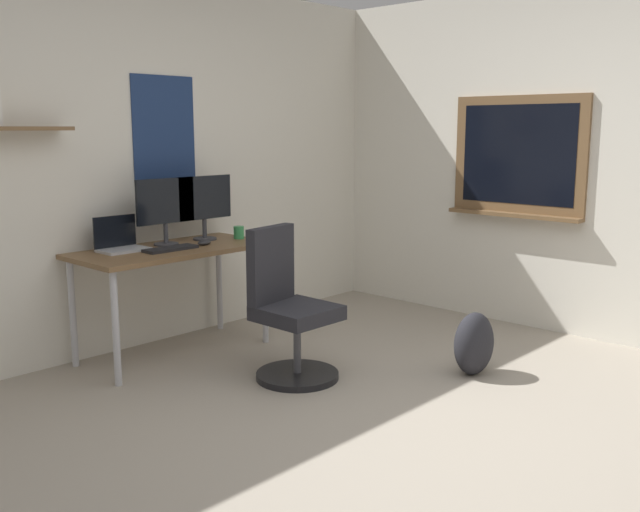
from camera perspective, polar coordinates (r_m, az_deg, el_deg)
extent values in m
plane|color=#9E9384|center=(3.67, 7.03, -14.84)|extent=(5.20, 5.20, 0.00)
cube|color=silver|center=(5.16, -15.34, 7.10)|extent=(5.00, 0.10, 2.60)
cube|color=brown|center=(4.63, -23.47, 9.40)|extent=(0.68, 0.20, 0.02)
cube|color=navy|center=(5.26, -12.44, 10.00)|extent=(0.52, 0.01, 0.74)
cube|color=silver|center=(5.51, 22.66, 6.85)|extent=(0.10, 5.00, 2.60)
cube|color=brown|center=(5.74, 15.69, 7.87)|extent=(0.04, 1.10, 0.90)
cube|color=black|center=(5.73, 15.62, 7.87)|extent=(0.01, 0.94, 0.76)
cube|color=brown|center=(5.74, 15.26, 3.23)|extent=(0.12, 1.10, 0.03)
cube|color=brown|center=(4.93, -11.82, 0.49)|extent=(1.34, 0.65, 0.03)
cylinder|color=#B7B7BC|center=(4.47, -16.11, -5.64)|extent=(0.04, 0.04, 0.72)
cylinder|color=#B7B7BC|center=(5.17, -4.44, -3.10)|extent=(0.04, 0.04, 0.72)
cylinder|color=#B7B7BC|center=(4.92, -19.28, -4.38)|extent=(0.04, 0.04, 0.72)
cylinder|color=#B7B7BC|center=(5.56, -8.11, -2.22)|extent=(0.04, 0.04, 0.72)
cylinder|color=black|center=(4.52, -1.83, -9.57)|extent=(0.52, 0.52, 0.04)
cylinder|color=#4C4C51|center=(4.46, -1.84, -7.27)|extent=(0.05, 0.05, 0.34)
cube|color=#232328|center=(4.40, -1.86, -4.60)|extent=(0.44, 0.44, 0.09)
cube|color=#232328|center=(4.45, -3.97, -0.68)|extent=(0.41, 0.13, 0.48)
cube|color=#ADAFB5|center=(4.85, -15.51, 0.48)|extent=(0.31, 0.21, 0.02)
cube|color=black|center=(4.92, -16.18, 1.92)|extent=(0.31, 0.01, 0.21)
cylinder|color=#38383D|center=(5.03, -12.26, 0.94)|extent=(0.17, 0.17, 0.01)
cylinder|color=#38383D|center=(5.02, -12.30, 1.81)|extent=(0.03, 0.03, 0.14)
cube|color=black|center=(4.99, -12.33, 4.35)|extent=(0.46, 0.02, 0.31)
cylinder|color=#38383D|center=(5.23, -9.25, 1.38)|extent=(0.17, 0.17, 0.01)
cylinder|color=#38383D|center=(5.22, -9.27, 2.22)|extent=(0.03, 0.03, 0.14)
cube|color=black|center=(5.18, -9.28, 4.67)|extent=(0.46, 0.02, 0.31)
cube|color=black|center=(4.82, -11.93, 0.58)|extent=(0.37, 0.13, 0.02)
ellipsoid|color=#262628|center=(4.98, -9.30, 1.06)|extent=(0.10, 0.06, 0.03)
cylinder|color=#338C4C|center=(5.24, -6.55, 1.90)|extent=(0.08, 0.08, 0.09)
ellipsoid|color=#232328|center=(4.64, 12.28, -6.90)|extent=(0.32, 0.22, 0.40)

